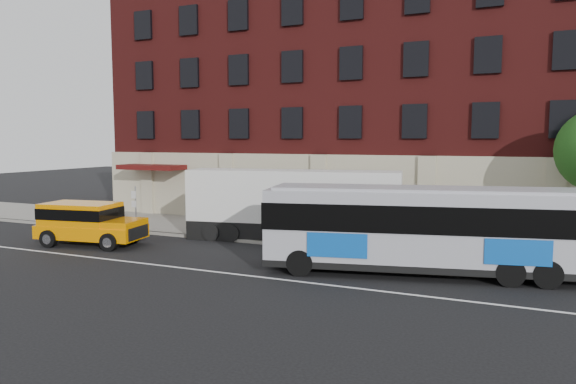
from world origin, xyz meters
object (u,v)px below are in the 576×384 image
at_px(sign_pole, 135,206).
at_px(shipping_container, 293,206).
at_px(yellow_suv, 87,221).
at_px(city_bus, 426,227).

distance_m(sign_pole, shipping_container, 8.81).
bearing_deg(yellow_suv, city_bus, 2.90).
distance_m(sign_pole, yellow_suv, 3.67).
relative_size(sign_pole, yellow_suv, 0.47).
relative_size(sign_pole, shipping_container, 0.23).
bearing_deg(sign_pole, yellow_suv, -87.46).
bearing_deg(city_bus, shipping_container, 149.97).
height_order(sign_pole, shipping_container, shipping_container).
xyz_separation_m(sign_pole, yellow_suv, (0.16, -3.65, -0.30)).
bearing_deg(city_bus, yellow_suv, -177.10).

